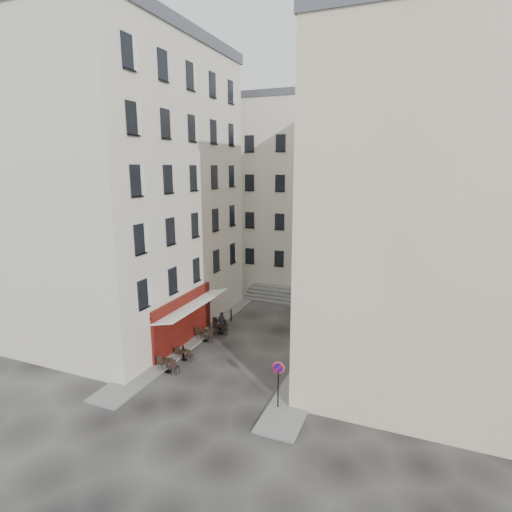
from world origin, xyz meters
The scene contains 18 objects.
ground centered at (0.00, 0.00, 0.00)m, with size 90.00×90.00×0.00m, color black.
sidewalk_left centered at (-4.50, 4.00, 0.06)m, with size 2.00×22.00×0.12m, color slate.
sidewalk_right centered at (4.50, 3.00, 0.06)m, with size 2.00×18.00×0.12m, color slate.
building_left centered at (-10.50, 3.00, 10.31)m, with size 12.20×16.20×20.60m.
building_right centered at (10.50, 3.50, 9.31)m, with size 12.20×14.20×18.60m.
building_back centered at (-1.00, 19.00, 9.31)m, with size 18.20×10.20×18.60m.
cafe_storefront centered at (-4.32, 1.00, 1.88)m, with size 1.74×7.30×3.50m.
stone_steps centered at (0.00, 12.57, 0.40)m, with size 9.00×3.15×0.80m.
bollard_near centered at (-3.25, -1.00, 0.53)m, with size 0.12×0.12×0.98m.
bollard_mid centered at (-3.25, 2.50, 0.53)m, with size 0.12×0.12×0.98m.
bollard_far centered at (-3.25, 6.00, 0.53)m, with size 0.12×0.12×0.98m.
no_parking_sign centered at (4.00, -3.77, 1.81)m, with size 0.58×0.11×2.56m.
bistro_table_a centered at (-3.20, -2.72, 0.51)m, with size 1.41×0.66×0.99m.
bistro_table_b centered at (-3.14, -1.05, 0.43)m, with size 1.19×0.56×0.84m.
bistro_table_c centered at (-3.28, 1.91, 0.51)m, with size 1.43×0.67×1.00m.
bistro_table_d centered at (-2.90, 3.48, 0.42)m, with size 1.16×0.54×0.81m.
bistro_table_e centered at (-3.38, 4.38, 0.42)m, with size 1.16×0.55×0.82m.
pedestrian centered at (-2.88, 3.67, 0.82)m, with size 0.60×0.39×1.63m, color #222428.
Camera 1 is at (9.70, -20.80, 11.89)m, focal length 28.00 mm.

